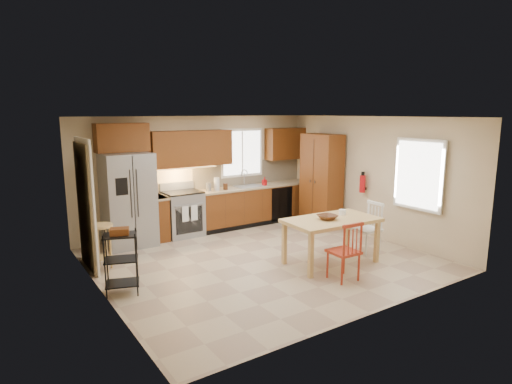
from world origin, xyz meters
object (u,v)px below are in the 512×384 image
object	(u,v)px
refrigerator	(128,200)
chair_white	(367,228)
pantry	(321,180)
utility_cart	(121,263)
soap_bottle	(264,181)
fire_extinguisher	(362,184)
table_jar	(342,213)
bar_stool	(102,248)
dining_table	(331,241)
chair_red	(344,251)
range_stove	(183,214)
table_bowl	(327,220)

from	to	relation	value
refrigerator	chair_white	distance (m)	4.56
pantry	utility_cart	bearing A→B (deg)	-165.78
soap_bottle	fire_extinguisher	distance (m)	2.27
table_jar	bar_stool	world-z (taller)	table_jar
dining_table	fire_extinguisher	bearing A→B (deg)	31.29
refrigerator	chair_red	size ratio (longest dim) A/B	1.94
table_jar	utility_cart	xyz separation A→B (m)	(-3.73, 0.64, -0.36)
range_stove	dining_table	xyz separation A→B (m)	(1.43, -2.97, -0.07)
dining_table	chair_red	distance (m)	0.74
range_stove	chair_red	world-z (taller)	chair_red
chair_red	table_bowl	xyz separation A→B (m)	(0.25, 0.65, 0.32)
pantry	soap_bottle	bearing A→B (deg)	136.55
table_jar	chair_red	bearing A→B (deg)	-133.00
soap_bottle	table_jar	world-z (taller)	soap_bottle
fire_extinguisher	soap_bottle	bearing A→B (deg)	120.53
range_stove	table_jar	world-z (taller)	range_stove
pantry	dining_table	world-z (taller)	pantry
utility_cart	table_bowl	bearing A→B (deg)	6.81
range_stove	refrigerator	bearing A→B (deg)	-177.01
dining_table	table_bowl	size ratio (longest dim) A/B	4.94
soap_bottle	pantry	distance (m)	1.31
pantry	chair_white	size ratio (longest dim) A/B	2.24
table_bowl	bar_stool	distance (m)	3.77
fire_extinguisher	bar_stool	xyz separation A→B (m)	(-5.13, 0.89, -0.71)
fire_extinguisher	table_jar	world-z (taller)	fire_extinguisher
soap_bottle	bar_stool	distance (m)	4.16
table_bowl	utility_cart	world-z (taller)	utility_cart
pantry	table_jar	world-z (taller)	pantry
soap_bottle	pantry	size ratio (longest dim) A/B	0.09
pantry	chair_white	bearing A→B (deg)	-107.22
chair_red	table_jar	xyz separation A→B (m)	(0.70, 0.75, 0.35)
soap_bottle	chair_red	world-z (taller)	soap_bottle
pantry	table_jar	xyz separation A→B (m)	(-1.20, -1.88, -0.23)
dining_table	chair_red	xyz separation A→B (m)	(-0.35, -0.65, 0.08)
chair_white	pantry	bearing A→B (deg)	-14.03
chair_red	table_bowl	bearing A→B (deg)	72.13
range_stove	fire_extinguisher	distance (m)	3.83
soap_bottle	table_bowl	world-z (taller)	soap_bottle
dining_table	table_bowl	bearing A→B (deg)	-176.81
pantry	table_jar	size ratio (longest dim) A/B	15.07
soap_bottle	refrigerator	bearing A→B (deg)	179.55
soap_bottle	chair_white	distance (m)	2.90
range_stove	bar_stool	distance (m)	2.26
pantry	table_bowl	world-z (taller)	pantry
utility_cart	chair_white	bearing A→B (deg)	10.45
table_jar	chair_white	bearing A→B (deg)	-4.74
table_jar	dining_table	bearing A→B (deg)	-164.05
chair_white	bar_stool	bearing A→B (deg)	70.94
chair_white	bar_stool	xyz separation A→B (m)	(-4.33, 1.77, -0.08)
fire_extinguisher	chair_white	world-z (taller)	fire_extinguisher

